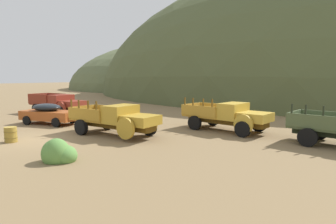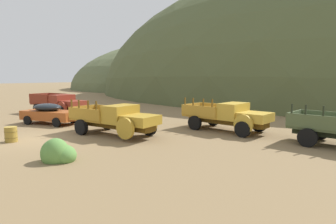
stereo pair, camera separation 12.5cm
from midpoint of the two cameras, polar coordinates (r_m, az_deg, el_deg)
ground_plane at (r=17.77m, az=-25.99°, el=-5.15°), size 300.00×300.00×0.00m
hill_distant at (r=96.04m, az=3.94°, el=4.97°), size 74.57×78.12×30.86m
truck_rust_red at (r=28.83m, az=-21.21°, el=1.59°), size 6.42×2.70×1.91m
car_oxide_orange at (r=22.98m, az=-22.86°, el=-0.29°), size 4.88×2.57×1.57m
truck_mustard at (r=17.20m, az=-10.05°, el=-1.48°), size 6.02×2.58×2.16m
truck_faded_yellow at (r=18.75m, az=12.67°, el=-0.88°), size 6.07×3.35×2.16m
oil_drum_by_truck at (r=17.68m, az=-29.58°, el=-4.02°), size 0.68×0.68×0.84m
bush_front_right at (r=12.85m, az=-21.81°, el=-7.97°), size 1.44×1.27×1.28m
bush_lone_scrub at (r=24.35m, az=-5.40°, el=-1.04°), size 0.58×0.53×0.46m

